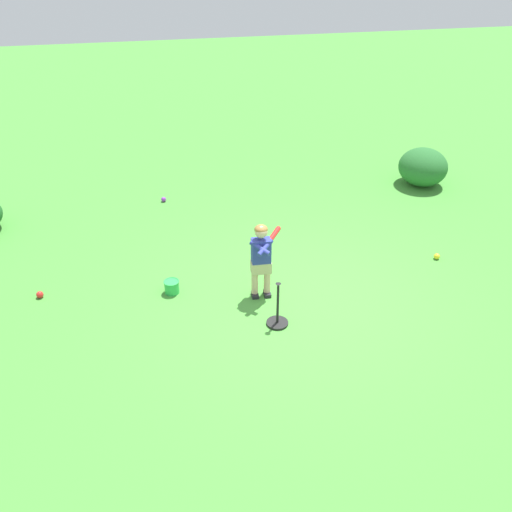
# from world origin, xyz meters

# --- Properties ---
(ground_plane) EXTENTS (40.00, 40.00, 0.00)m
(ground_plane) POSITION_xyz_m (0.00, 0.00, 0.00)
(ground_plane) COLOR #479338
(child_batter) EXTENTS (0.49, 0.53, 1.08)m
(child_batter) POSITION_xyz_m (-0.55, 0.28, 0.65)
(child_batter) COLOR #232328
(child_batter) RESTS_ON ground
(play_ball_by_bucket) EXTENTS (0.09, 0.09, 0.09)m
(play_ball_by_bucket) POSITION_xyz_m (-1.63, 3.54, 0.05)
(play_ball_by_bucket) COLOR purple
(play_ball_by_bucket) RESTS_ON ground
(play_ball_far_left) EXTENTS (0.10, 0.10, 0.10)m
(play_ball_far_left) POSITION_xyz_m (-3.52, 0.88, 0.05)
(play_ball_far_left) COLOR red
(play_ball_far_left) RESTS_ON ground
(play_ball_far_right) EXTENTS (0.09, 0.09, 0.09)m
(play_ball_far_right) POSITION_xyz_m (2.26, 0.60, 0.05)
(play_ball_far_right) COLOR yellow
(play_ball_far_right) RESTS_ON ground
(batting_tee) EXTENTS (0.28, 0.28, 0.62)m
(batting_tee) POSITION_xyz_m (-0.50, -0.39, 0.10)
(batting_tee) COLOR black
(batting_tee) RESTS_ON ground
(toy_bucket) EXTENTS (0.22, 0.22, 0.19)m
(toy_bucket) POSITION_xyz_m (-1.75, 0.61, 0.10)
(toy_bucket) COLOR green
(toy_bucket) RESTS_ON ground
(shrub_left_background) EXTENTS (0.92, 0.95, 0.72)m
(shrub_left_background) POSITION_xyz_m (3.34, 3.22, 0.36)
(shrub_left_background) COLOR #286B2D
(shrub_left_background) RESTS_ON ground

